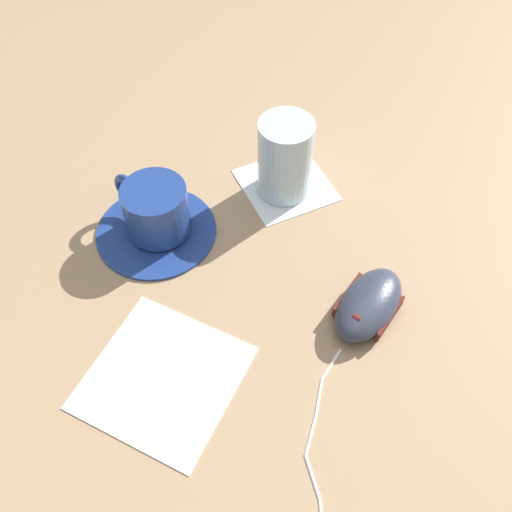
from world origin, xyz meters
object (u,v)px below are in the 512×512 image
(drinking_glass, at_px, (285,158))
(computer_mouse, at_px, (369,304))
(saucer, at_px, (156,230))
(coffee_cup, at_px, (155,209))

(drinking_glass, bearing_deg, computer_mouse, 92.92)
(computer_mouse, relative_size, drinking_glass, 1.15)
(saucer, bearing_deg, drinking_glass, -176.73)
(saucer, xyz_separation_m, computer_mouse, (-0.20, 0.21, 0.01))
(saucer, distance_m, computer_mouse, 0.29)
(saucer, distance_m, coffee_cup, 0.04)
(coffee_cup, xyz_separation_m, computer_mouse, (-0.19, 0.21, -0.02))
(coffee_cup, distance_m, drinking_glass, 0.18)
(saucer, xyz_separation_m, drinking_glass, (-0.19, -0.01, 0.05))
(saucer, height_order, drinking_glass, drinking_glass)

